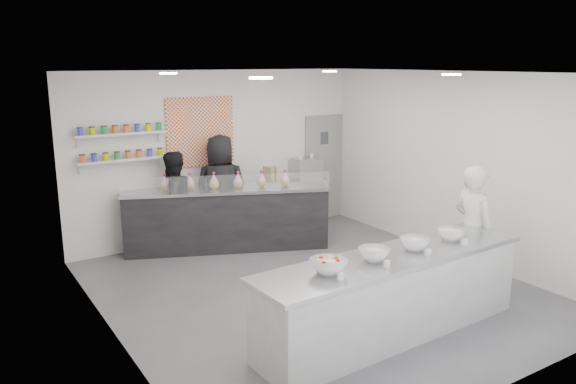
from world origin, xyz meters
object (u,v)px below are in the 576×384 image
(espresso_machine, at_px, (306,170))
(prep_counter, at_px, (393,295))
(staff_left, at_px, (173,203))
(staff_right, at_px, (221,190))
(espresso_ledge, at_px, (297,204))
(back_bar, at_px, (227,219))
(woman_prep, at_px, (473,230))

(espresso_machine, bearing_deg, prep_counter, -111.73)
(prep_counter, distance_m, espresso_machine, 4.72)
(staff_left, relative_size, staff_right, 0.88)
(espresso_machine, xyz_separation_m, staff_left, (-2.80, -0.18, -0.24))
(espresso_machine, height_order, staff_right, staff_right)
(espresso_ledge, relative_size, espresso_machine, 2.18)
(espresso_machine, relative_size, staff_left, 0.32)
(back_bar, distance_m, staff_left, 0.95)
(espresso_ledge, bearing_deg, woman_prep, -86.56)
(staff_left, distance_m, staff_right, 0.90)
(prep_counter, height_order, staff_left, staff_left)
(espresso_machine, bearing_deg, woman_prep, -89.38)
(back_bar, height_order, staff_right, staff_right)
(back_bar, xyz_separation_m, staff_left, (-0.81, 0.36, 0.32))
(espresso_machine, bearing_deg, espresso_ledge, 180.00)
(back_bar, distance_m, staff_right, 0.57)
(back_bar, height_order, staff_left, staff_left)
(espresso_ledge, bearing_deg, staff_left, -176.04)
(woman_prep, bearing_deg, back_bar, 32.44)
(woman_prep, relative_size, staff_right, 0.93)
(espresso_machine, xyz_separation_m, woman_prep, (0.04, -3.99, -0.20))
(back_bar, bearing_deg, espresso_ledge, 39.41)
(back_bar, xyz_separation_m, staff_right, (0.08, 0.36, 0.43))
(woman_prep, height_order, staff_right, staff_right)
(prep_counter, bearing_deg, back_bar, 91.45)
(prep_counter, bearing_deg, staff_right, 90.07)
(back_bar, relative_size, staff_right, 1.78)
(staff_right, bearing_deg, espresso_machine, -153.75)
(staff_right, bearing_deg, espresso_ledge, -153.13)
(prep_counter, xyz_separation_m, staff_right, (-0.17, 4.17, 0.47))
(espresso_machine, relative_size, staff_right, 0.28)
(prep_counter, relative_size, staff_right, 1.87)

